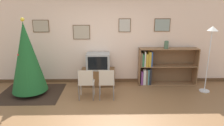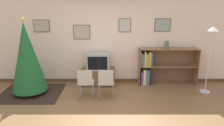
{
  "view_description": "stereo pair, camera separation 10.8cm",
  "coord_description": "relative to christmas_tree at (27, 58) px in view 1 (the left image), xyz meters",
  "views": [
    {
      "loc": [
        0.15,
        -3.84,
        2.33
      ],
      "look_at": [
        0.25,
        1.2,
        0.9
      ],
      "focal_mm": 32.0,
      "sensor_mm": 36.0,
      "label": 1
    },
    {
      "loc": [
        0.26,
        -3.84,
        2.33
      ],
      "look_at": [
        0.25,
        1.2,
        0.9
      ],
      "focal_mm": 32.0,
      "sensor_mm": 36.0,
      "label": 2
    }
  ],
  "objects": [
    {
      "name": "area_rug",
      "position": [
        -0.0,
        -0.0,
        -1.03
      ],
      "size": [
        1.69,
        1.42,
        0.01
      ],
      "color": "#332319",
      "rests_on": "ground_plane"
    },
    {
      "name": "wall_back",
      "position": [
        2.0,
        0.91,
        0.32
      ],
      "size": [
        8.43,
        0.11,
        2.7
      ],
      "color": "beige",
      "rests_on": "ground_plane"
    },
    {
      "name": "ground_plane",
      "position": [
        2.0,
        -1.31,
        -1.03
      ],
      "size": [
        24.0,
        24.0,
        0.0
      ],
      "primitive_type": "plane",
      "color": "brown"
    },
    {
      "name": "television",
      "position": [
        1.85,
        0.61,
        -0.27
      ],
      "size": [
        0.69,
        0.46,
        0.49
      ],
      "color": "#9E9E99",
      "rests_on": "tv_console"
    },
    {
      "name": "folding_chair_left",
      "position": [
        1.58,
        -0.38,
        -0.56
      ],
      "size": [
        0.4,
        0.4,
        0.82
      ],
      "color": "#BCB29E",
      "rests_on": "ground_plane"
    },
    {
      "name": "folding_chair_right",
      "position": [
        2.11,
        -0.38,
        -0.56
      ],
      "size": [
        0.4,
        0.4,
        0.82
      ],
      "color": "#BCB29E",
      "rests_on": "ground_plane"
    },
    {
      "name": "bookshelf",
      "position": [
        3.67,
        0.68,
        -0.47
      ],
      "size": [
        1.76,
        0.36,
        1.13
      ],
      "color": "olive",
      "rests_on": "ground_plane"
    },
    {
      "name": "standing_lamp",
      "position": [
        4.9,
        0.07,
        0.38
      ],
      "size": [
        0.28,
        0.28,
        1.84
      ],
      "color": "silver",
      "rests_on": "ground_plane"
    },
    {
      "name": "vase",
      "position": [
        3.88,
        0.65,
        0.21
      ],
      "size": [
        0.13,
        0.13,
        0.23
      ],
      "color": "#47664C",
      "rests_on": "bookshelf"
    },
    {
      "name": "tv_console",
      "position": [
        1.85,
        0.61,
        -0.77
      ],
      "size": [
        1.0,
        0.47,
        0.51
      ],
      "color": "brown",
      "rests_on": "ground_plane"
    },
    {
      "name": "christmas_tree",
      "position": [
        0.0,
        0.0,
        0.0
      ],
      "size": [
        0.94,
        0.94,
        2.06
      ],
      "color": "maroon",
      "rests_on": "area_rug"
    }
  ]
}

